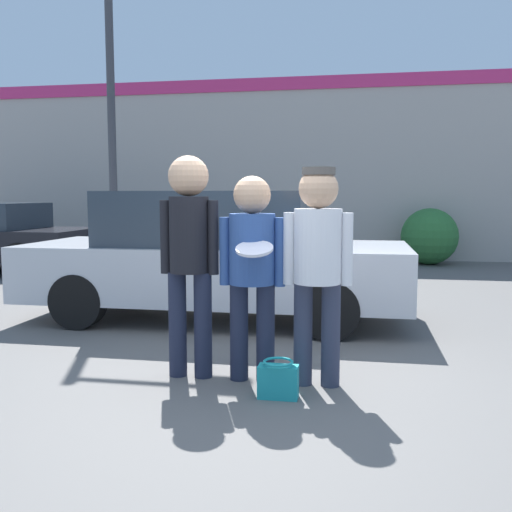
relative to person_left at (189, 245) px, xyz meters
name	(u,v)px	position (x,y,z in m)	size (l,w,h in m)	color
ground_plane	(260,387)	(0.62, -0.17, -1.11)	(56.00, 56.00, 0.00)	#5B5956
storefront_building	(327,168)	(0.62, 9.27, 1.07)	(24.00, 0.22, 4.29)	#B2A89E
person_left	(189,245)	(0.00, 0.00, 0.00)	(0.49, 0.33, 1.84)	#1E2338
person_middle_with_frisbee	(252,260)	(0.53, -0.01, -0.11)	(0.54, 0.60, 1.67)	#1E2338
person_right	(318,255)	(1.06, -0.04, -0.06)	(0.54, 0.37, 1.73)	#2D3347
parked_car_near	(214,256)	(-0.36, 2.24, -0.34)	(4.59, 1.83, 1.56)	#B7BABF
street_lamp	(128,55)	(-2.03, 3.72, 2.47)	(1.56, 0.35, 5.77)	#38383D
shrub	(429,236)	(2.92, 8.46, -0.49)	(1.24, 1.24, 1.24)	#2D6B33
handbag	(278,380)	(0.80, -0.39, -0.97)	(0.30, 0.23, 0.29)	teal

